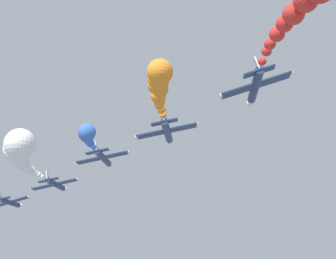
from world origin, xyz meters
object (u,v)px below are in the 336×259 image
airplane_left_inner (56,184)px  airplane_right_outer (255,86)px  airplane_right_inner (103,158)px  airplane_lead (10,202)px  airplane_left_outer (167,131)px

airplane_left_inner → airplane_right_outer: bearing=-40.3°
airplane_right_inner → airplane_right_outer: airplane_right_outer is taller
airplane_lead → airplane_right_inner: bearing=-38.0°
airplane_right_inner → airplane_left_outer: airplane_left_outer is taller
airplane_right_outer → airplane_left_outer: bearing=140.3°
airplane_right_inner → airplane_left_outer: size_ratio=1.00×
airplane_left_inner → airplane_right_outer: 47.50m
airplane_lead → airplane_right_outer: 64.30m
airplane_lead → airplane_right_inner: 32.80m
airplane_right_inner → airplane_left_outer: bearing=-40.0°
airplane_lead → airplane_right_inner: size_ratio=1.00×
airplane_lead → airplane_left_outer: size_ratio=1.00×
airplane_right_outer → airplane_lead: bearing=141.1°
airplane_lead → airplane_left_inner: airplane_left_inner is taller
airplane_left_inner → airplane_right_inner: 16.00m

